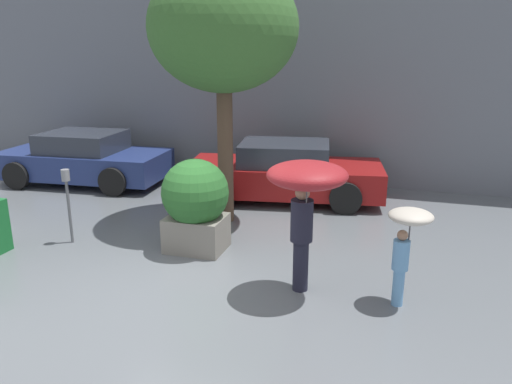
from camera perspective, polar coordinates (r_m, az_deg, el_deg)
ground_plane at (r=7.43m, az=-9.99°, el=-10.59°), size 40.00×40.00×0.00m
building_facade at (r=12.78m, az=2.81°, el=14.67°), size 18.00×0.30×6.00m
planter_box at (r=8.37m, az=-6.93°, el=-1.15°), size 1.12×1.12×1.57m
person_adult at (r=6.61m, az=5.74°, el=0.53°), size 1.07×1.07×1.89m
person_child at (r=6.73m, az=16.87°, el=-4.59°), size 0.57×0.57×1.33m
parked_car_near at (r=11.30m, az=3.27°, el=2.24°), size 4.57×2.57×1.30m
parked_car_far at (r=13.39m, az=-19.05°, el=3.56°), size 4.26×2.28×1.30m
street_tree at (r=9.47m, az=-3.77°, el=18.04°), size 2.74×2.74×4.83m
parking_meter at (r=9.18m, az=-20.78°, el=0.13°), size 0.14×0.14×1.33m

